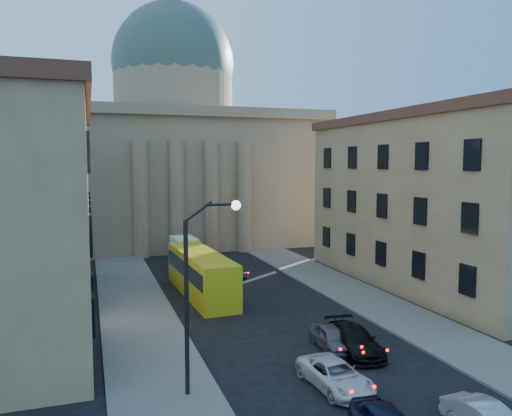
{
  "coord_description": "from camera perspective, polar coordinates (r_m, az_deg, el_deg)",
  "views": [
    {
      "loc": [
        -11.48,
        -13.45,
        10.49
      ],
      "look_at": [
        -0.78,
        18.28,
        7.47
      ],
      "focal_mm": 35.0,
      "sensor_mm": 36.0,
      "label": 1
    }
  ],
  "objects": [
    {
      "name": "sidewalk_left",
      "position": [
        33.26,
        -12.89,
        -13.23
      ],
      "size": [
        5.0,
        60.0,
        0.15
      ],
      "primitive_type": "cube",
      "color": "#625E59",
      "rests_on": "ground"
    },
    {
      "name": "sidewalk_right",
      "position": [
        38.68,
        13.51,
        -10.61
      ],
      "size": [
        5.0,
        60.0,
        0.15
      ],
      "primitive_type": "cube",
      "color": "#625E59",
      "rests_on": "ground"
    },
    {
      "name": "church",
      "position": [
        69.88,
        -9.23,
        6.22
      ],
      "size": [
        68.02,
        28.76,
        36.6
      ],
      "color": "#7D684D",
      "rests_on": "ground"
    },
    {
      "name": "building_right",
      "position": [
        45.57,
        20.1,
        0.98
      ],
      "size": [
        11.6,
        26.6,
        14.7
      ],
      "color": "tan",
      "rests_on": "ground"
    },
    {
      "name": "street_lamp",
      "position": [
        22.53,
        -6.64,
        -8.24
      ],
      "size": [
        2.62,
        0.44,
        8.83
      ],
      "color": "black",
      "rests_on": "ground"
    },
    {
      "name": "car_left_mid",
      "position": [
        24.81,
        9.03,
        -18.33
      ],
      "size": [
        2.45,
        4.69,
        1.26
      ],
      "primitive_type": "imported",
      "rotation": [
        0.0,
        0.0,
        0.08
      ],
      "color": "silver",
      "rests_on": "ground"
    },
    {
      "name": "car_right_mid",
      "position": [
        29.1,
        11.2,
        -14.57
      ],
      "size": [
        2.48,
        5.12,
        1.44
      ],
      "primitive_type": "imported",
      "rotation": [
        0.0,
        0.0,
        -0.1
      ],
      "color": "black",
      "rests_on": "ground"
    },
    {
      "name": "car_right_far",
      "position": [
        29.33,
        8.74,
        -14.49
      ],
      "size": [
        1.77,
        3.96,
        1.32
      ],
      "primitive_type": "imported",
      "rotation": [
        0.0,
        0.0,
        -0.05
      ],
      "color": "#525156",
      "rests_on": "ground"
    },
    {
      "name": "car_right_distant",
      "position": [
        45.91,
        -2.69,
        -7.27
      ],
      "size": [
        1.74,
        3.91,
        1.25
      ],
      "primitive_type": "imported",
      "rotation": [
        0.0,
        0.0,
        0.11
      ],
      "color": "black",
      "rests_on": "ground"
    },
    {
      "name": "city_bus",
      "position": [
        40.2,
        -6.33,
        -7.33
      ],
      "size": [
        3.35,
        12.18,
        3.4
      ],
      "rotation": [
        0.0,
        0.0,
        0.05
      ],
      "color": "gold",
      "rests_on": "ground"
    },
    {
      "name": "box_truck",
      "position": [
        50.54,
        -8.01,
        -5.24
      ],
      "size": [
        2.44,
        5.58,
        3.0
      ],
      "rotation": [
        0.0,
        0.0,
        0.06
      ],
      "color": "white",
      "rests_on": "ground"
    }
  ]
}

